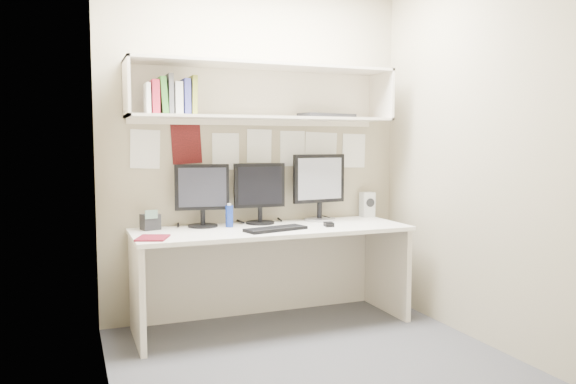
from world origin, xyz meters
name	(u,v)px	position (x,y,z in m)	size (l,w,h in m)	color
floor	(307,356)	(0.00, 0.00, 0.00)	(2.40, 2.00, 0.01)	#424247
wall_back	(257,149)	(0.00, 1.00, 1.30)	(2.40, 0.02, 2.60)	tan
wall_front	(397,153)	(0.00, -1.00, 1.30)	(2.40, 0.02, 2.60)	tan
wall_left	(102,151)	(-1.20, 0.00, 1.30)	(0.02, 2.00, 2.60)	tan
wall_right	(467,149)	(1.20, 0.00, 1.30)	(0.02, 2.00, 2.60)	tan
desk	(272,276)	(0.00, 0.65, 0.37)	(2.00, 0.70, 0.73)	white
overhead_hutch	(262,93)	(0.00, 0.86, 1.72)	(2.00, 0.38, 0.40)	beige
pinned_papers	(257,155)	(0.00, 0.99, 1.25)	(1.92, 0.01, 0.48)	white
monitor_left	(202,193)	(-0.46, 0.87, 0.98)	(0.40, 0.22, 0.46)	black
monitor_center	(260,191)	(-0.02, 0.87, 0.98)	(0.40, 0.22, 0.46)	black
monitor_right	(319,185)	(0.48, 0.87, 1.01)	(0.45, 0.25, 0.52)	#A5A5AA
keyboard	(276,229)	(-0.03, 0.50, 0.74)	(0.45, 0.16, 0.02)	black
mouse	(329,224)	(0.41, 0.54, 0.75)	(0.06, 0.10, 0.03)	black
speaker	(367,204)	(0.94, 0.92, 0.83)	(0.11, 0.11, 0.21)	#B5B5B1
blue_bottle	(229,216)	(-0.29, 0.78, 0.81)	(0.06, 0.06, 0.17)	navy
maroon_notebook	(153,238)	(-0.88, 0.47, 0.74)	(0.18, 0.23, 0.01)	maroon
desk_phone	(150,222)	(-0.84, 0.86, 0.79)	(0.14, 0.14, 0.15)	black
book_stack	(171,97)	(-0.69, 0.79, 1.66)	(0.35, 0.17, 0.28)	white
hutch_tray	(327,116)	(0.53, 0.84, 1.56)	(0.46, 0.18, 0.03)	black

